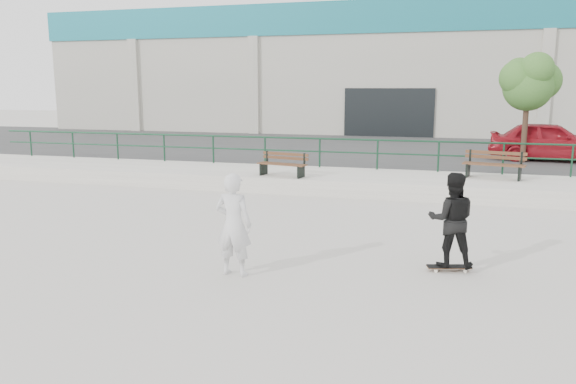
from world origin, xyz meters
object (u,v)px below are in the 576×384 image
(bench_right, at_px, (494,165))
(skateboard, at_px, (449,267))
(red_car, at_px, (550,141))
(standing_skater, at_px, (452,220))
(bench_left, at_px, (283,164))
(tree, at_px, (529,81))
(seated_skater, at_px, (234,225))

(bench_right, height_order, skateboard, bench_right)
(red_car, height_order, standing_skater, red_car)
(bench_right, distance_m, skateboard, 8.17)
(bench_left, height_order, bench_right, bench_right)
(skateboard, relative_size, standing_skater, 0.47)
(bench_left, xyz_separation_m, tree, (7.69, 5.63, 2.62))
(red_car, xyz_separation_m, standing_skater, (-3.59, -13.06, -0.30))
(red_car, distance_m, skateboard, 13.59)
(tree, bearing_deg, red_car, 38.05)
(bench_left, xyz_separation_m, red_car, (8.66, 6.39, 0.38))
(tree, relative_size, standing_skater, 2.34)
(standing_skater, relative_size, seated_skater, 0.94)
(standing_skater, bearing_deg, red_car, -110.54)
(bench_right, height_order, red_car, red_car)
(tree, relative_size, skateboard, 4.94)
(tree, bearing_deg, seated_skater, -114.79)
(skateboard, xyz_separation_m, seated_skater, (-3.64, -1.25, 0.83))
(standing_skater, bearing_deg, skateboard, -95.17)
(standing_skater, bearing_deg, tree, -107.18)
(skateboard, height_order, seated_skater, seated_skater)
(bench_left, height_order, seated_skater, seated_skater)
(bench_right, bearing_deg, red_car, 77.29)
(seated_skater, bearing_deg, red_car, -113.24)
(bench_right, height_order, seated_skater, seated_skater)
(skateboard, bearing_deg, tree, 62.09)
(skateboard, height_order, standing_skater, standing_skater)
(tree, bearing_deg, standing_skater, -102.01)
(skateboard, distance_m, seated_skater, 3.94)
(bench_left, bearing_deg, red_car, 48.42)
(tree, bearing_deg, bench_right, -107.46)
(tree, relative_size, red_car, 0.91)
(tree, distance_m, red_car, 2.56)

